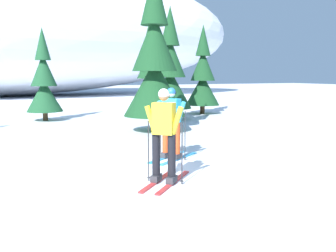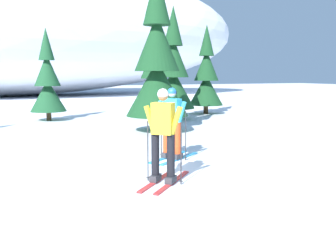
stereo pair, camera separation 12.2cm
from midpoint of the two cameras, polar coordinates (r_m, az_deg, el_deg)
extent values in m
plane|color=white|center=(8.00, -2.59, -7.06)|extent=(120.00, 120.00, 0.00)
cube|color=red|center=(7.42, -1.10, -8.10)|extent=(1.25, 1.24, 0.03)
cube|color=red|center=(7.32, 1.18, -8.34)|extent=(1.25, 1.24, 0.03)
cube|color=#38383D|center=(7.31, -1.40, -7.74)|extent=(0.30, 0.30, 0.12)
cube|color=#38383D|center=(7.21, 0.91, -7.98)|extent=(0.30, 0.30, 0.12)
cylinder|color=black|center=(7.21, -1.41, -4.25)|extent=(0.15, 0.15, 0.79)
cylinder|color=black|center=(7.10, 0.92, -4.44)|extent=(0.15, 0.15, 0.79)
cube|color=yellow|center=(7.04, -0.26, 1.14)|extent=(0.45, 0.45, 0.58)
cylinder|color=yellow|center=(7.14, -2.10, 0.79)|extent=(0.26, 0.27, 0.58)
cylinder|color=yellow|center=(6.96, 1.63, 0.61)|extent=(0.26, 0.27, 0.58)
sphere|color=#A37556|center=(7.00, -0.26, 4.53)|extent=(0.19, 0.19, 0.19)
sphere|color=white|center=(7.00, -0.26, 4.77)|extent=(0.21, 0.21, 0.21)
cube|color=black|center=(7.08, -0.02, 4.64)|extent=(0.13, 0.13, 0.07)
cylinder|color=#2D2D33|center=(7.32, -2.54, -3.75)|extent=(0.02, 0.02, 1.17)
cylinder|color=#2D2D33|center=(7.44, -2.52, -7.70)|extent=(0.07, 0.07, 0.01)
cylinder|color=#2D2D33|center=(7.08, 2.46, -4.15)|extent=(0.02, 0.02, 1.17)
cylinder|color=#2D2D33|center=(7.21, 2.44, -8.22)|extent=(0.07, 0.07, 0.01)
cube|color=#2893CC|center=(9.46, 0.43, -4.63)|extent=(1.41, 0.97, 0.03)
cube|color=#2893CC|center=(9.29, 2.14, -4.86)|extent=(1.41, 0.97, 0.03)
cube|color=#38383D|center=(9.36, 0.10, -4.29)|extent=(0.31, 0.27, 0.12)
cube|color=#38383D|center=(9.19, 1.83, -4.52)|extent=(0.31, 0.27, 0.12)
cylinder|color=#DB471E|center=(9.28, 0.10, -1.64)|extent=(0.15, 0.15, 0.76)
cylinder|color=#DB471E|center=(9.11, 1.84, -1.82)|extent=(0.15, 0.15, 0.76)
cube|color=#33B7D6|center=(9.11, 0.97, 2.36)|extent=(0.43, 0.48, 0.56)
cylinder|color=#33B7D6|center=(9.25, -0.38, 2.05)|extent=(0.23, 0.28, 0.58)
cylinder|color=#33B7D6|center=(8.98, 2.36, 1.87)|extent=(0.23, 0.28, 0.58)
sphere|color=beige|center=(9.08, 0.98, 4.91)|extent=(0.19, 0.19, 0.19)
sphere|color=#2366B2|center=(9.08, 0.98, 5.10)|extent=(0.21, 0.21, 0.21)
cube|color=black|center=(9.15, 1.25, 4.99)|extent=(0.11, 0.15, 0.07)
cylinder|color=#2D2D33|center=(9.42, -0.64, -1.12)|extent=(0.02, 0.02, 1.18)
cylinder|color=#2D2D33|center=(9.51, -0.63, -4.28)|extent=(0.07, 0.07, 0.01)
cylinder|color=#2D2D33|center=(9.06, 3.03, -1.48)|extent=(0.02, 0.02, 1.18)
cylinder|color=#2D2D33|center=(9.16, 3.00, -4.76)|extent=(0.07, 0.07, 0.01)
cylinder|color=#47301E|center=(17.72, -17.14, 1.68)|extent=(0.22, 0.22, 0.55)
cone|color=#1E512D|center=(17.66, -17.25, 4.36)|extent=(1.56, 1.56, 1.40)
cone|color=#1E512D|center=(17.63, -17.40, 7.99)|extent=(1.12, 1.12, 1.40)
cone|color=#1E512D|center=(17.68, -17.55, 11.61)|extent=(0.69, 0.69, 1.40)
cylinder|color=#47301E|center=(13.65, -1.36, 0.77)|extent=(0.31, 0.31, 0.77)
cone|color=#194723|center=(13.56, -1.38, 5.69)|extent=(2.20, 2.20, 1.97)
cone|color=#194723|center=(13.59, -1.40, 12.33)|extent=(1.58, 1.58, 1.97)
cylinder|color=#47301E|center=(17.37, 0.97, 2.13)|extent=(0.27, 0.27, 0.68)
cone|color=#194723|center=(17.30, 0.98, 5.55)|extent=(1.94, 1.94, 1.74)
cone|color=#194723|center=(17.30, 0.99, 10.17)|extent=(1.40, 1.40, 1.74)
cone|color=#194723|center=(17.41, 1.00, 14.75)|extent=(0.86, 0.86, 1.74)
cylinder|color=#47301E|center=(20.24, -2.00, 2.88)|extent=(0.26, 0.26, 0.65)
cone|color=#194723|center=(20.18, -2.01, 5.68)|extent=(1.85, 1.85, 1.66)
cone|color=#194723|center=(20.17, -2.03, 9.45)|extent=(1.33, 1.33, 1.66)
cone|color=#194723|center=(20.25, -2.05, 13.21)|extent=(0.82, 0.82, 1.66)
cylinder|color=#47301E|center=(19.90, 5.84, 2.71)|extent=(0.24, 0.24, 0.61)
cone|color=#194723|center=(19.84, 5.87, 5.39)|extent=(1.75, 1.75, 1.57)
cone|color=#194723|center=(19.83, 5.93, 9.01)|extent=(1.26, 1.26, 1.57)
cone|color=#194723|center=(19.90, 5.98, 12.62)|extent=(0.77, 0.77, 1.57)
camera|label=1|loc=(0.06, -89.57, 0.06)|focal=40.90mm
camera|label=2|loc=(0.06, 90.43, -0.06)|focal=40.90mm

